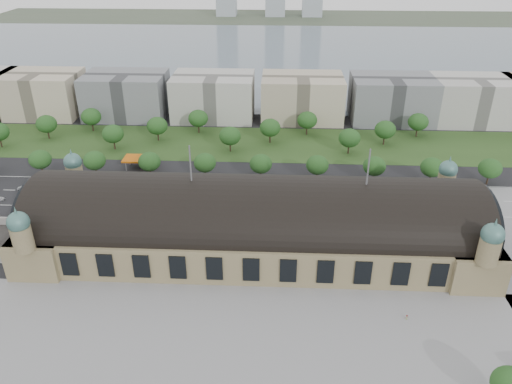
{
  "coord_description": "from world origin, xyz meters",
  "views": [
    {
      "loc": [
        7.15,
        -139.99,
        96.33
      ],
      "look_at": [
        -0.24,
        14.96,
        14.0
      ],
      "focal_mm": 35.0,
      "sensor_mm": 36.0,
      "label": 1
    }
  ],
  "objects_px": {
    "parked_car_0": "(74,210)",
    "parked_car_1": "(59,206)",
    "petrol_station": "(144,159)",
    "bus_mid": "(315,201)",
    "parked_car_3": "(133,213)",
    "parked_car_5": "(169,214)",
    "parked_car_2": "(147,208)",
    "pedestrian_0": "(407,317)",
    "traffic_car_1": "(24,188)",
    "traffic_car_4": "(305,205)",
    "bus_east": "(286,202)",
    "traffic_car_5": "(371,187)",
    "traffic_car_2": "(130,201)",
    "traffic_car_3": "(189,194)",
    "parked_car_4": "(155,210)",
    "parked_car_6": "(158,208)",
    "bus_west": "(215,198)"
  },
  "relations": [
    {
      "from": "parked_car_5",
      "to": "traffic_car_3",
      "type": "bearing_deg",
      "value": 131.12
    },
    {
      "from": "traffic_car_4",
      "to": "parked_car_2",
      "type": "xyz_separation_m",
      "value": [
        -61.09,
        -4.8,
        0.01
      ]
    },
    {
      "from": "traffic_car_4",
      "to": "traffic_car_5",
      "type": "relative_size",
      "value": 0.94
    },
    {
      "from": "parked_car_0",
      "to": "bus_mid",
      "type": "xyz_separation_m",
      "value": [
        92.76,
        9.88,
        1.06
      ]
    },
    {
      "from": "traffic_car_2",
      "to": "parked_car_3",
      "type": "distance_m",
      "value": 9.8
    },
    {
      "from": "traffic_car_4",
      "to": "bus_east",
      "type": "xyz_separation_m",
      "value": [
        -7.61,
        0.38,
        1.2
      ]
    },
    {
      "from": "traffic_car_2",
      "to": "pedestrian_0",
      "type": "bearing_deg",
      "value": 52.7
    },
    {
      "from": "parked_car_1",
      "to": "pedestrian_0",
      "type": "bearing_deg",
      "value": 25.43
    },
    {
      "from": "parked_car_3",
      "to": "parked_car_5",
      "type": "xyz_separation_m",
      "value": [
        13.84,
        0.0,
        0.06
      ]
    },
    {
      "from": "bus_mid",
      "to": "parked_car_2",
      "type": "bearing_deg",
      "value": 90.42
    },
    {
      "from": "traffic_car_1",
      "to": "bus_west",
      "type": "height_order",
      "value": "bus_west"
    },
    {
      "from": "traffic_car_1",
      "to": "traffic_car_4",
      "type": "distance_m",
      "value": 116.68
    },
    {
      "from": "traffic_car_1",
      "to": "bus_east",
      "type": "height_order",
      "value": "bus_east"
    },
    {
      "from": "traffic_car_3",
      "to": "bus_west",
      "type": "xyz_separation_m",
      "value": [
        11.71,
        -5.38,
        1.01
      ]
    },
    {
      "from": "parked_car_4",
      "to": "pedestrian_0",
      "type": "bearing_deg",
      "value": 27.76
    },
    {
      "from": "parked_car_2",
      "to": "bus_east",
      "type": "xyz_separation_m",
      "value": [
        53.49,
        5.17,
        1.19
      ]
    },
    {
      "from": "traffic_car_1",
      "to": "parked_car_0",
      "type": "distance_m",
      "value": 32.02
    },
    {
      "from": "petrol_station",
      "to": "bus_mid",
      "type": "relative_size",
      "value": 1.15
    },
    {
      "from": "petrol_station",
      "to": "parked_car_6",
      "type": "xyz_separation_m",
      "value": [
        15.11,
        -40.28,
        -2.16
      ]
    },
    {
      "from": "parked_car_5",
      "to": "petrol_station",
      "type": "bearing_deg",
      "value": 171.94
    },
    {
      "from": "parked_car_1",
      "to": "bus_mid",
      "type": "xyz_separation_m",
      "value": [
        99.69,
        7.0,
        1.01
      ]
    },
    {
      "from": "traffic_car_5",
      "to": "bus_mid",
      "type": "xyz_separation_m",
      "value": [
        -24.12,
        -14.79,
        1.01
      ]
    },
    {
      "from": "traffic_car_2",
      "to": "traffic_car_3",
      "type": "height_order",
      "value": "traffic_car_3"
    },
    {
      "from": "parked_car_1",
      "to": "pedestrian_0",
      "type": "relative_size",
      "value": 3.22
    },
    {
      "from": "parked_car_2",
      "to": "bus_west",
      "type": "bearing_deg",
      "value": 77.91
    },
    {
      "from": "parked_car_0",
      "to": "parked_car_1",
      "type": "bearing_deg",
      "value": -136.52
    },
    {
      "from": "traffic_car_2",
      "to": "parked_car_3",
      "type": "height_order",
      "value": "parked_car_3"
    },
    {
      "from": "parked_car_3",
      "to": "parked_car_5",
      "type": "distance_m",
      "value": 13.84
    },
    {
      "from": "bus_east",
      "to": "traffic_car_1",
      "type": "bearing_deg",
      "value": 81.05
    },
    {
      "from": "traffic_car_1",
      "to": "pedestrian_0",
      "type": "distance_m",
      "value": 158.61
    },
    {
      "from": "parked_car_5",
      "to": "pedestrian_0",
      "type": "distance_m",
      "value": 94.06
    },
    {
      "from": "parked_car_1",
      "to": "parked_car_2",
      "type": "height_order",
      "value": "parked_car_1"
    },
    {
      "from": "parked_car_3",
      "to": "traffic_car_4",
      "type": "bearing_deg",
      "value": 71.97
    },
    {
      "from": "bus_west",
      "to": "parked_car_4",
      "type": "bearing_deg",
      "value": 111.39
    },
    {
      "from": "traffic_car_3",
      "to": "parked_car_1",
      "type": "distance_m",
      "value": 50.14
    },
    {
      "from": "bus_east",
      "to": "pedestrian_0",
      "type": "distance_m",
      "value": 70.74
    },
    {
      "from": "traffic_car_5",
      "to": "traffic_car_4",
      "type": "bearing_deg",
      "value": 116.21
    },
    {
      "from": "parked_car_2",
      "to": "pedestrian_0",
      "type": "xyz_separation_m",
      "value": [
        86.67,
        -57.3,
        0.1
      ]
    },
    {
      "from": "bus_west",
      "to": "pedestrian_0",
      "type": "bearing_deg",
      "value": -135.43
    },
    {
      "from": "traffic_car_2",
      "to": "petrol_station",
      "type": "bearing_deg",
      "value": -178.97
    },
    {
      "from": "traffic_car_2",
      "to": "traffic_car_3",
      "type": "xyz_separation_m",
      "value": [
        22.04,
        7.21,
        0.04
      ]
    },
    {
      "from": "parked_car_3",
      "to": "pedestrian_0",
      "type": "distance_m",
      "value": 105.76
    },
    {
      "from": "traffic_car_1",
      "to": "parked_car_0",
      "type": "height_order",
      "value": "traffic_car_1"
    },
    {
      "from": "parked_car_0",
      "to": "parked_car_3",
      "type": "distance_m",
      "value": 23.1
    },
    {
      "from": "traffic_car_4",
      "to": "parked_car_0",
      "type": "xyz_separation_m",
      "value": [
        -88.85,
        -7.67,
        -0.03
      ]
    },
    {
      "from": "parked_car_1",
      "to": "bus_west",
      "type": "xyz_separation_m",
      "value": [
        60.3,
        7.0,
        1.0
      ]
    },
    {
      "from": "parked_car_3",
      "to": "bus_mid",
      "type": "height_order",
      "value": "bus_mid"
    },
    {
      "from": "petrol_station",
      "to": "parked_car_3",
      "type": "bearing_deg",
      "value": -81.68
    },
    {
      "from": "parked_car_2",
      "to": "parked_car_4",
      "type": "height_order",
      "value": "parked_car_2"
    },
    {
      "from": "parked_car_3",
      "to": "parked_car_6",
      "type": "height_order",
      "value": "parked_car_6"
    }
  ]
}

